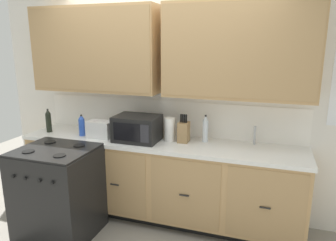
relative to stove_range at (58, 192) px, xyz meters
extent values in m
plane|color=gray|center=(0.87, 0.33, -0.47)|extent=(8.00, 8.00, 0.00)
cube|color=white|center=(0.87, 0.96, 0.80)|extent=(4.32, 0.05, 2.54)
cube|color=white|center=(0.87, 0.93, 0.65)|extent=(3.12, 0.01, 0.40)
cube|color=tan|center=(0.07, 0.76, 1.42)|extent=(1.51, 0.34, 0.95)
cube|color=#A58052|center=(0.07, 0.59, 1.42)|extent=(1.48, 0.01, 0.89)
cube|color=tan|center=(1.68, 0.76, 1.42)|extent=(1.51, 0.34, 0.95)
cube|color=#A58052|center=(1.68, 0.59, 1.42)|extent=(1.48, 0.01, 0.89)
cube|color=black|center=(0.87, 0.66, -0.42)|extent=(3.05, 0.48, 0.10)
cube|color=tan|center=(0.87, 0.63, 0.02)|extent=(3.12, 0.60, 0.78)
cube|color=#A88354|center=(-0.29, 0.33, 0.02)|extent=(0.72, 0.01, 0.72)
cube|color=black|center=(-0.29, 0.31, 0.01)|extent=(0.10, 0.01, 0.01)
cube|color=#A88354|center=(0.49, 0.33, 0.02)|extent=(0.72, 0.01, 0.72)
cube|color=black|center=(0.49, 0.31, 0.01)|extent=(0.10, 0.01, 0.01)
cube|color=#A88354|center=(1.26, 0.33, 0.02)|extent=(0.72, 0.01, 0.72)
cube|color=black|center=(1.26, 0.31, 0.01)|extent=(0.10, 0.01, 0.01)
cube|color=#A88354|center=(2.04, 0.33, 0.02)|extent=(0.72, 0.01, 0.72)
cube|color=black|center=(2.04, 0.31, 0.01)|extent=(0.10, 0.01, 0.01)
cube|color=white|center=(0.87, 0.63, 0.43)|extent=(3.15, 0.63, 0.04)
cube|color=#A8AAAF|center=(1.88, 0.66, 0.43)|extent=(0.56, 0.38, 0.02)
cube|color=black|center=(0.00, 0.00, -0.01)|extent=(0.76, 0.66, 0.92)
cube|color=black|center=(0.00, 0.00, 0.46)|extent=(0.74, 0.65, 0.02)
cylinder|color=black|center=(-0.18, -0.16, 0.47)|extent=(0.12, 0.12, 0.01)
cylinder|color=black|center=(0.18, -0.16, 0.47)|extent=(0.12, 0.12, 0.01)
cylinder|color=black|center=(-0.18, 0.16, 0.47)|extent=(0.12, 0.12, 0.01)
cylinder|color=black|center=(0.18, 0.16, 0.47)|extent=(0.12, 0.12, 0.01)
cylinder|color=black|center=(-0.22, -0.34, 0.28)|extent=(0.03, 0.02, 0.03)
cylinder|color=black|center=(-0.08, -0.34, 0.28)|extent=(0.03, 0.02, 0.03)
cylinder|color=black|center=(0.08, -0.34, 0.28)|extent=(0.03, 0.02, 0.03)
cylinder|color=black|center=(0.22, -0.34, 0.28)|extent=(0.03, 0.02, 0.03)
cube|color=black|center=(0.65, 0.58, 0.59)|extent=(0.48, 0.36, 0.28)
cube|color=black|center=(0.61, 0.40, 0.59)|extent=(0.31, 0.01, 0.19)
cube|color=#28282D|center=(0.81, 0.40, 0.59)|extent=(0.10, 0.01, 0.19)
cube|color=white|center=(0.20, 0.56, 0.54)|extent=(0.28, 0.18, 0.19)
cube|color=black|center=(0.15, 0.56, 0.64)|extent=(0.02, 0.13, 0.01)
cube|color=black|center=(0.25, 0.56, 0.64)|extent=(0.02, 0.13, 0.01)
cube|color=#9C794E|center=(1.15, 0.69, 0.56)|extent=(0.11, 0.14, 0.22)
cylinder|color=black|center=(1.12, 0.68, 0.71)|extent=(0.02, 0.02, 0.09)
cylinder|color=black|center=(1.14, 0.68, 0.71)|extent=(0.02, 0.02, 0.09)
cylinder|color=black|center=(1.16, 0.68, 0.71)|extent=(0.02, 0.02, 0.09)
cylinder|color=black|center=(1.18, 0.68, 0.71)|extent=(0.02, 0.02, 0.09)
cylinder|color=#B2B5BA|center=(1.88, 0.84, 0.55)|extent=(0.02, 0.02, 0.20)
cylinder|color=white|center=(0.99, 0.68, 0.58)|extent=(0.12, 0.12, 0.26)
cylinder|color=blue|center=(-0.04, 0.55, 0.55)|extent=(0.07, 0.07, 0.20)
cone|color=blue|center=(-0.04, 0.55, 0.67)|extent=(0.06, 0.06, 0.05)
cylinder|color=black|center=(-0.04, 0.55, 0.69)|extent=(0.02, 0.02, 0.02)
cylinder|color=silver|center=(1.37, 0.78, 0.57)|extent=(0.06, 0.06, 0.24)
cone|color=silver|center=(1.37, 0.78, 0.72)|extent=(0.06, 0.06, 0.06)
cylinder|color=black|center=(1.37, 0.78, 0.74)|extent=(0.02, 0.02, 0.02)
cylinder|color=black|center=(-0.51, 0.56, 0.56)|extent=(0.07, 0.07, 0.23)
cone|color=black|center=(-0.51, 0.56, 0.71)|extent=(0.06, 0.06, 0.06)
cylinder|color=black|center=(-0.51, 0.56, 0.73)|extent=(0.02, 0.02, 0.02)
camera|label=1|loc=(2.03, -2.49, 1.50)|focal=33.83mm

